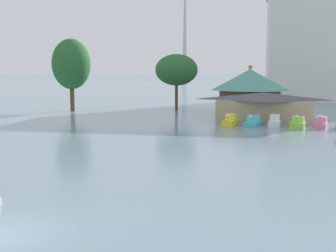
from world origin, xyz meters
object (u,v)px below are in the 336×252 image
(pedal_boat_cyan, at_px, (253,122))
(shoreline_tree_mid, at_px, (176,70))
(shoreline_tree_tall_left, at_px, (71,64))
(pedal_boat_white, at_px, (275,122))
(pedal_boat_lime, at_px, (298,124))
(boathouse, at_px, (263,106))
(pedal_boat_yellow, at_px, (230,121))
(pedal_boat_pink, at_px, (321,123))
(green_roof_pavilion, at_px, (250,89))

(pedal_boat_cyan, relative_size, shoreline_tree_mid, 0.30)
(shoreline_tree_tall_left, bearing_deg, pedal_boat_white, -22.19)
(pedal_boat_lime, height_order, shoreline_tree_mid, shoreline_tree_mid)
(boathouse, bearing_deg, shoreline_tree_tall_left, 165.64)
(pedal_boat_lime, relative_size, shoreline_tree_mid, 0.31)
(pedal_boat_cyan, distance_m, pedal_boat_lime, 5.31)
(shoreline_tree_tall_left, bearing_deg, shoreline_tree_mid, 13.88)
(pedal_boat_cyan, height_order, shoreline_tree_tall_left, shoreline_tree_tall_left)
(shoreline_tree_mid, bearing_deg, boathouse, -41.06)
(pedal_boat_yellow, bearing_deg, pedal_boat_pink, 105.80)
(shoreline_tree_tall_left, height_order, shoreline_tree_mid, shoreline_tree_tall_left)
(pedal_boat_cyan, distance_m, shoreline_tree_tall_left, 33.79)
(pedal_boat_white, bearing_deg, pedal_boat_yellow, -76.06)
(pedal_boat_cyan, xyz_separation_m, green_roof_pavilion, (-0.37, 16.73, 3.44))
(pedal_boat_yellow, relative_size, pedal_boat_pink, 1.00)
(pedal_boat_white, xyz_separation_m, green_roof_pavilion, (-2.99, 16.20, 3.40))
(pedal_boat_yellow, distance_m, shoreline_tree_mid, 21.67)
(pedal_boat_lime, xyz_separation_m, boathouse, (-3.85, 6.80, 1.47))
(pedal_boat_yellow, distance_m, pedal_boat_cyan, 2.77)
(boathouse, distance_m, shoreline_tree_mid, 19.32)
(green_roof_pavilion, xyz_separation_m, shoreline_tree_mid, (-12.35, 1.33, 3.01))
(shoreline_tree_tall_left, distance_m, shoreline_tree_mid, 17.77)
(pedal_boat_white, distance_m, shoreline_tree_mid, 24.17)
(pedal_boat_pink, bearing_deg, pedal_boat_white, -80.22)
(pedal_boat_white, height_order, boathouse, boathouse)
(pedal_boat_white, xyz_separation_m, shoreline_tree_tall_left, (-32.57, 13.28, 7.35))
(pedal_boat_yellow, height_order, pedal_boat_pink, pedal_boat_pink)
(pedal_boat_yellow, height_order, shoreline_tree_mid, shoreline_tree_mid)
(shoreline_tree_mid, bearing_deg, pedal_boat_lime, -46.77)
(green_roof_pavilion, distance_m, shoreline_tree_tall_left, 29.98)
(pedal_boat_yellow, bearing_deg, shoreline_tree_mid, -134.92)
(pedal_boat_yellow, bearing_deg, pedal_boat_cyan, 108.22)
(shoreline_tree_tall_left, xyz_separation_m, shoreline_tree_mid, (17.22, 4.25, -0.94))
(shoreline_tree_mid, bearing_deg, pedal_boat_cyan, -54.83)
(shoreline_tree_mid, bearing_deg, pedal_boat_pink, -41.40)
(pedal_boat_lime, height_order, boathouse, boathouse)
(pedal_boat_white, bearing_deg, shoreline_tree_tall_left, -104.73)
(boathouse, height_order, green_roof_pavilion, green_roof_pavilion)
(pedal_boat_lime, bearing_deg, green_roof_pavilion, -148.13)
(boathouse, bearing_deg, pedal_boat_cyan, -103.25)
(pedal_boat_pink, height_order, green_roof_pavilion, green_roof_pavilion)
(boathouse, xyz_separation_m, shoreline_tree_tall_left, (-31.31, 8.02, 5.87))
(pedal_boat_lime, relative_size, green_roof_pavilion, 0.24)
(pedal_boat_white, xyz_separation_m, pedal_boat_pink, (5.36, -0.72, -0.01))
(pedal_boat_pink, distance_m, shoreline_tree_tall_left, 41.09)
(pedal_boat_yellow, xyz_separation_m, shoreline_tree_tall_left, (-27.18, 13.90, 7.34))
(pedal_boat_lime, bearing_deg, pedal_boat_cyan, -86.61)
(pedal_boat_yellow, xyz_separation_m, pedal_boat_cyan, (2.77, 0.09, -0.05))
(pedal_boat_pink, relative_size, green_roof_pavilion, 0.24)
(shoreline_tree_mid, bearing_deg, pedal_boat_yellow, -61.26)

